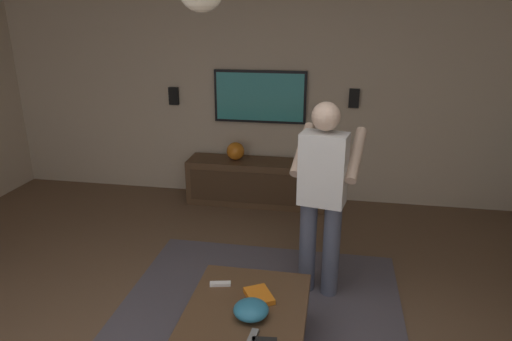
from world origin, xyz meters
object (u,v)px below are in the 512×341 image
at_px(remote_white, 220,284).
at_px(remote_grey, 252,338).
at_px(vase_round, 236,151).
at_px(wall_speaker_right, 174,96).
at_px(person_standing, 323,189).
at_px(remote_black, 264,341).
at_px(media_console, 256,182).
at_px(coffee_table, 246,322).
at_px(book, 259,296).
at_px(bowl, 251,310).
at_px(tv, 260,97).
at_px(wall_speaker_left, 354,98).

bearing_deg(remote_white, remote_grey, 110.13).
relative_size(vase_round, wall_speaker_right, 1.00).
relative_size(person_standing, remote_black, 10.93).
bearing_deg(remote_black, media_console, -85.26).
xyz_separation_m(remote_white, remote_black, (-0.54, -0.41, 0.00)).
height_order(remote_black, vase_round, vase_round).
distance_m(person_standing, remote_black, 1.34).
distance_m(coffee_table, media_console, 2.75).
xyz_separation_m(remote_white, book, (-0.10, -0.30, 0.01)).
height_order(coffee_table, remote_white, remote_white).
distance_m(bowl, remote_grey, 0.22).
xyz_separation_m(coffee_table, tv, (2.95, 0.41, 1.00)).
xyz_separation_m(tv, book, (-2.82, -0.48, -0.88)).
distance_m(coffee_table, bowl, 0.18).
bearing_deg(wall_speaker_left, person_standing, 172.57).
bearing_deg(media_console, coffee_table, 8.67).
xyz_separation_m(remote_white, vase_round, (2.49, 0.44, 0.25)).
xyz_separation_m(coffee_table, wall_speaker_right, (2.97, 1.52, 0.98)).
height_order(coffee_table, remote_grey, remote_grey).
bearing_deg(remote_white, remote_black, 115.05).
xyz_separation_m(book, vase_round, (2.59, 0.74, 0.24)).
height_order(vase_round, wall_speaker_left, wall_speaker_left).
relative_size(remote_grey, book, 0.68).
relative_size(media_console, wall_speaker_left, 7.73).
relative_size(media_console, remote_black, 11.33).
height_order(person_standing, vase_round, person_standing).
bearing_deg(remote_black, bowl, -67.39).
distance_m(remote_white, vase_round, 2.54).
distance_m(coffee_table, remote_grey, 0.33).
bearing_deg(tv, bowl, 8.70).
xyz_separation_m(remote_black, vase_round, (3.03, 0.85, 0.25)).
bearing_deg(remote_grey, coffee_table, -155.58).
distance_m(book, wall_speaker_right, 3.36).
distance_m(coffee_table, tv, 3.15).
height_order(coffee_table, media_console, media_console).
xyz_separation_m(tv, remote_grey, (-3.24, -0.51, -0.89)).
bearing_deg(wall_speaker_right, media_console, -102.87).
xyz_separation_m(media_console, wall_speaker_right, (0.25, 1.11, 1.00)).
distance_m(remote_white, book, 0.32).
xyz_separation_m(media_console, remote_black, (-3.01, -0.59, 0.14)).
bearing_deg(bowl, coffee_table, 34.30).
relative_size(coffee_table, remote_grey, 6.67).
bearing_deg(wall_speaker_left, media_console, 102.69).
bearing_deg(remote_white, person_standing, -147.80).
bearing_deg(media_console, person_standing, 25.49).
relative_size(bowl, wall_speaker_left, 1.05).
xyz_separation_m(remote_white, wall_speaker_right, (2.73, 1.29, 0.86)).
bearing_deg(media_console, vase_round, -93.12).
bearing_deg(remote_white, bowl, 120.16).
xyz_separation_m(person_standing, remote_white, (-0.67, 0.68, -0.52)).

